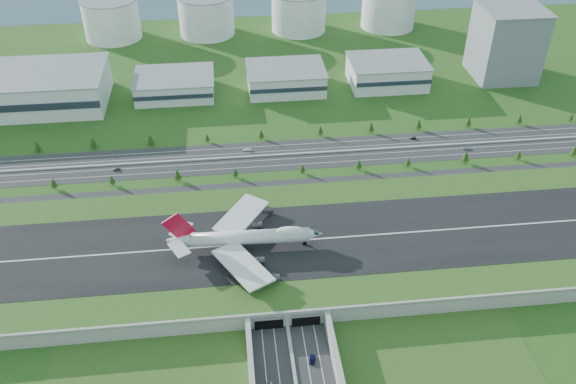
{
  "coord_description": "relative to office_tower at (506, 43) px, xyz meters",
  "views": [
    {
      "loc": [
        -20.58,
        -238.39,
        215.98
      ],
      "look_at": [
        9.65,
        35.0,
        14.05
      ],
      "focal_mm": 38.0,
      "sensor_mm": 36.0,
      "label": 1
    }
  ],
  "objects": [
    {
      "name": "car_6",
      "position": [
        -65.35,
        -106.39,
        -26.62
      ],
      "size": [
        5.81,
        3.35,
        1.52
      ],
      "primitive_type": "imported",
      "rotation": [
        0.0,
        0.0,
        1.41
      ],
      "color": "silver",
      "rests_on": "ground"
    },
    {
      "name": "north_expressway",
      "position": [
        -200.0,
        -100.0,
        -27.44
      ],
      "size": [
        560.0,
        36.0,
        0.12
      ],
      "primitive_type": "cube",
      "color": "#28282B",
      "rests_on": "ground"
    },
    {
      "name": "car_2",
      "position": [
        -191.33,
        -265.47,
        -26.64
      ],
      "size": [
        3.69,
        5.79,
        1.49
      ],
      "primitive_type": "imported",
      "rotation": [
        0.0,
        0.0,
        2.9
      ],
      "color": "#0C0E40",
      "rests_on": "ground"
    },
    {
      "name": "boeing_747",
      "position": [
        -216.32,
        -197.45,
        -12.5
      ],
      "size": [
        80.46,
        76.0,
        24.86
      ],
      "rotation": [
        0.0,
        0.0,
        -0.03
      ],
      "color": "silver",
      "rests_on": "airfield_deck"
    },
    {
      "name": "fuel_tank_c",
      "position": [
        -150.0,
        115.0,
        -10.0
      ],
      "size": [
        50.0,
        50.0,
        35.0
      ],
      "primitive_type": "cylinder",
      "color": "silver",
      "rests_on": "ground"
    },
    {
      "name": "fuel_tank_a",
      "position": [
        -320.0,
        115.0,
        -10.0
      ],
      "size": [
        50.0,
        50.0,
        35.0
      ],
      "primitive_type": "cylinder",
      "color": "silver",
      "rests_on": "ground"
    },
    {
      "name": "hangar_mid_c",
      "position": [
        -95.0,
        -5.0,
        -18.0
      ],
      "size": [
        58.0,
        42.0,
        19.0
      ],
      "primitive_type": "cube",
      "color": "silver",
      "rests_on": "ground"
    },
    {
      "name": "hangar_mid_a",
      "position": [
        -260.0,
        -5.0,
        -20.0
      ],
      "size": [
        58.0,
        42.0,
        15.0
      ],
      "primitive_type": "cube",
      "color": "silver",
      "rests_on": "ground"
    },
    {
      "name": "airfield_deck",
      "position": [
        -200.0,
        -195.09,
        -23.38
      ],
      "size": [
        520.0,
        100.0,
        9.2
      ],
      "color": "gray",
      "rests_on": "ground"
    },
    {
      "name": "fuel_tank_b",
      "position": [
        -235.0,
        115.0,
        -10.0
      ],
      "size": [
        50.0,
        50.0,
        35.0
      ],
      "primitive_type": "cylinder",
      "color": "silver",
      "rests_on": "ground"
    },
    {
      "name": "fuel_tank_d",
      "position": [
        -65.0,
        115.0,
        -10.0
      ],
      "size": [
        50.0,
        50.0,
        35.0
      ],
      "primitive_type": "cylinder",
      "color": "silver",
      "rests_on": "ground"
    },
    {
      "name": "office_tower",
      "position": [
        0.0,
        0.0,
        0.0
      ],
      "size": [
        46.0,
        46.0,
        55.0
      ],
      "primitive_type": "cube",
      "color": "slate",
      "rests_on": "ground"
    },
    {
      "name": "car_5",
      "position": [
        -97.04,
        -89.77,
        -26.66
      ],
      "size": [
        4.64,
        2.93,
        1.44
      ],
      "primitive_type": "imported",
      "rotation": [
        0.0,
        0.0,
        -1.92
      ],
      "color": "black",
      "rests_on": "ground"
    },
    {
      "name": "tree_row",
      "position": [
        -196.84,
        -100.2,
        -23.0
      ],
      "size": [
        502.94,
        48.56,
        8.43
      ],
      "color": "#3D2819",
      "rests_on": "ground"
    },
    {
      "name": "hangar_mid_b",
      "position": [
        -175.0,
        -5.0,
        -19.0
      ],
      "size": [
        58.0,
        42.0,
        17.0
      ],
      "primitive_type": "cube",
      "color": "silver",
      "rests_on": "ground"
    },
    {
      "name": "car_4",
      "position": [
        -293.13,
        -106.0,
        -26.58
      ],
      "size": [
        5.01,
        2.88,
        1.61
      ],
      "primitive_type": "imported",
      "rotation": [
        0.0,
        0.0,
        1.79
      ],
      "color": "#4F4F53",
      "rests_on": "ground"
    },
    {
      "name": "hangar_west",
      "position": [
        -370.0,
        -10.0,
        -15.0
      ],
      "size": [
        120.0,
        60.0,
        25.0
      ],
      "primitive_type": "cube",
      "color": "silver",
      "rests_on": "ground"
    },
    {
      "name": "car_7",
      "position": [
        -210.05,
        -92.45,
        -26.55
      ],
      "size": [
        6.07,
        3.55,
        1.65
      ],
      "primitive_type": "imported",
      "rotation": [
        0.0,
        0.0,
        -1.8
      ],
      "color": "white",
      "rests_on": "ground"
    },
    {
      "name": "ground",
      "position": [
        -200.0,
        -195.0,
        -27.5
      ],
      "size": [
        1200.0,
        1200.0,
        0.0
      ],
      "primitive_type": "plane",
      "color": "#204916",
      "rests_on": "ground"
    }
  ]
}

